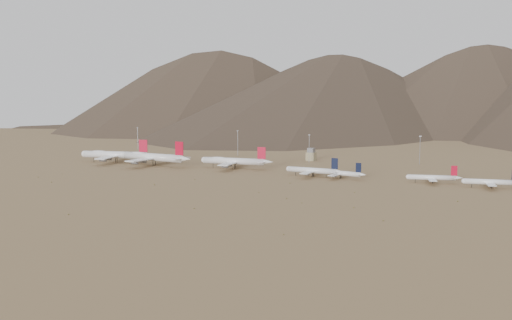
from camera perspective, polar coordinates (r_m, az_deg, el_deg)
The scene contains 15 objects.
ground at distance 446.62m, azimuth -3.97°, elevation -1.51°, with size 3000.00×3000.00×0.00m, color #A58455.
mountain_ridge at distance 1298.62m, azimuth 17.86°, elevation 10.36°, with size 4400.00×1000.00×300.00m.
widebody_west at distance 536.81m, azimuth -13.90°, elevation 0.53°, with size 70.80×56.02×21.59m.
widebody_centre at distance 507.91m, azimuth -10.24°, elevation 0.30°, with size 76.03×58.31×22.57m.
widebody_east at distance 481.39m, azimuth -2.21°, elevation -0.10°, with size 63.38×49.62×19.02m.
narrowbody_a at distance 437.65m, azimuth 5.78°, elevation -1.05°, with size 46.66×33.40×15.39m.
narrowbody_b at distance 431.85m, azimuth 8.50°, elevation -1.31°, with size 39.02×28.18×12.89m.
narrowbody_c at distance 424.72m, azimuth 17.31°, elevation -1.68°, with size 37.92×28.21×12.95m.
narrowbody_d at distance 416.77m, azimuth 22.52°, elevation -2.04°, with size 39.53×29.15×13.31m.
control_tower at distance 538.46m, azimuth 5.54°, elevation 0.49°, with size 8.00×8.00×12.00m.
mast_far_west at distance 643.35m, azimuth -11.74°, elevation 2.23°, with size 2.00×0.60×25.70m.
mast_west at distance 577.86m, azimuth -1.84°, elevation 1.85°, with size 2.00×0.60×25.70m.
mast_centre at distance 525.46m, azimuth 5.34°, elevation 1.31°, with size 2.00×0.60×25.70m.
mast_east at distance 529.24m, azimuth 16.08°, elevation 1.11°, with size 2.00×0.60×25.70m.
desert_scrub at distance 378.10m, azimuth -10.20°, elevation -3.11°, with size 435.40×168.58×0.74m.
Camera 1 is at (234.24, -374.54, 65.75)m, focal length 40.00 mm.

